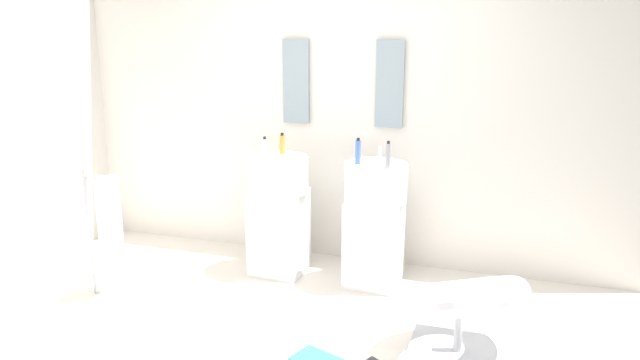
% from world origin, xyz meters
% --- Properties ---
extents(ground_plane, '(4.80, 3.60, 0.04)m').
position_xyz_m(ground_plane, '(0.00, 0.00, -0.02)').
color(ground_plane, silver).
extents(rear_partition, '(4.80, 0.10, 2.60)m').
position_xyz_m(rear_partition, '(0.00, 1.65, 1.30)').
color(rear_partition, silver).
rests_on(rear_partition, ground_plane).
extents(pedestal_sink_left, '(0.47, 0.47, 1.04)m').
position_xyz_m(pedestal_sink_left, '(-0.39, 1.15, 0.50)').
color(pedestal_sink_left, white).
rests_on(pedestal_sink_left, ground_plane).
extents(pedestal_sink_right, '(0.47, 0.47, 1.04)m').
position_xyz_m(pedestal_sink_right, '(0.39, 1.15, 0.50)').
color(pedestal_sink_right, white).
rests_on(pedestal_sink_right, ground_plane).
extents(vanity_mirror_left, '(0.22, 0.03, 0.68)m').
position_xyz_m(vanity_mirror_left, '(-0.39, 1.58, 1.48)').
color(vanity_mirror_left, '#8C9EA8').
extents(vanity_mirror_right, '(0.22, 0.03, 0.68)m').
position_xyz_m(vanity_mirror_right, '(0.39, 1.58, 1.48)').
color(vanity_mirror_right, '#8C9EA8').
extents(lounge_chair, '(1.08, 1.08, 0.65)m').
position_xyz_m(lounge_chair, '(1.10, 0.25, 0.35)').
color(lounge_chair, '#B7BABF').
rests_on(lounge_chair, ground_plane).
extents(towel_rack, '(0.37, 0.22, 0.95)m').
position_xyz_m(towel_rack, '(-1.38, 0.35, 0.63)').
color(towel_rack, '#B7BABF').
rests_on(towel_rack, ground_plane).
extents(soap_bottle_white, '(0.04, 0.04, 0.17)m').
position_xyz_m(soap_bottle_white, '(-0.44, 1.04, 1.02)').
color(soap_bottle_white, white).
rests_on(soap_bottle_white, pedestal_sink_left).
extents(soap_bottle_blue, '(0.04, 0.04, 0.19)m').
position_xyz_m(soap_bottle_blue, '(0.26, 1.10, 1.03)').
color(soap_bottle_blue, '#4C72B7').
rests_on(soap_bottle_blue, pedestal_sink_right).
extents(soap_bottle_amber, '(0.04, 0.04, 0.16)m').
position_xyz_m(soap_bottle_amber, '(-0.40, 1.28, 1.02)').
color(soap_bottle_amber, '#C68C38').
rests_on(soap_bottle_amber, pedestal_sink_left).
extents(soap_bottle_grey, '(0.04, 0.04, 0.20)m').
position_xyz_m(soap_bottle_grey, '(0.50, 1.03, 1.04)').
color(soap_bottle_grey, '#99999E').
rests_on(soap_bottle_grey, pedestal_sink_right).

